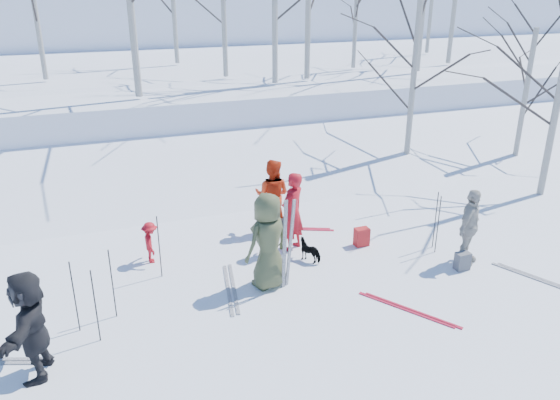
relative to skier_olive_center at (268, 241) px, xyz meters
name	(u,v)px	position (x,y,z in m)	size (l,w,h in m)	color
ground	(306,288)	(0.66, -0.36, -0.97)	(120.00, 120.00, 0.00)	white
snow_ramp	(218,172)	(0.66, 6.64, -0.82)	(70.00, 9.50, 1.40)	white
snow_plateau	(164,88)	(0.66, 16.64, 0.03)	(70.00, 18.00, 2.20)	white
far_hill	(120,30)	(0.66, 37.64, 1.03)	(90.00, 30.00, 6.00)	white
skier_olive_center	(268,241)	(0.00, 0.00, 0.00)	(0.95, 0.62, 1.94)	#40472A
skier_red_north	(292,212)	(1.02, 1.32, -0.07)	(0.66, 0.43, 1.80)	#AD101A
skier_redor_behind	(272,195)	(0.95, 2.44, -0.08)	(0.86, 0.67, 1.77)	red
skier_red_seated	(151,242)	(-2.03, 1.79, -0.51)	(0.59, 0.34, 0.91)	#AD101A
skier_cream_east	(469,227)	(4.28, -0.55, -0.14)	(0.97, 0.40, 1.65)	beige
skier_grey_west	(31,325)	(-4.16, -1.25, -0.09)	(1.63, 0.52, 1.76)	black
dog	(310,250)	(1.19, 0.67, -0.73)	(0.26, 0.57, 0.48)	black
upright_ski_left	(285,245)	(0.25, -0.23, -0.02)	(0.07, 0.02, 1.90)	silver
upright_ski_right	(290,244)	(0.37, -0.22, -0.02)	(0.07, 0.02, 1.90)	silver
ski_pair_a	(540,280)	(5.22, -1.72, -0.96)	(0.96, 1.82, 0.02)	silver
ski_pair_c	(408,310)	(2.12, -1.73, -0.96)	(1.20, 1.71, 0.02)	#B51931
ski_pair_d	(231,288)	(-0.74, 0.11, -0.96)	(0.54, 1.90, 0.02)	silver
ski_pair_e	(293,229)	(1.42, 2.28, -0.96)	(1.82, 0.95, 0.02)	#B51931
ski_pole_a	(296,207)	(1.42, 2.07, -0.30)	(0.02, 0.02, 1.34)	black
ski_pole_b	(112,284)	(-2.92, -0.08, -0.30)	(0.02, 0.02, 1.34)	black
ski_pole_c	(159,247)	(-1.93, 1.08, -0.30)	(0.02, 0.02, 1.34)	black
ski_pole_d	(75,297)	(-3.56, -0.31, -0.30)	(0.02, 0.02, 1.34)	black
ski_pole_e	(291,206)	(1.30, 2.13, -0.30)	(0.02, 0.02, 1.34)	black
ski_pole_f	(435,220)	(4.04, 0.28, -0.30)	(0.02, 0.02, 1.34)	black
ski_pole_g	(438,225)	(3.95, 0.06, -0.30)	(0.02, 0.02, 1.34)	black
ski_pole_h	(96,306)	(-3.24, -0.72, -0.30)	(0.02, 0.02, 1.34)	black
backpack_red	(362,237)	(2.57, 0.93, -0.76)	(0.32, 0.22, 0.42)	#B01B1C
backpack_grey	(462,261)	(4.01, -0.80, -0.78)	(0.30, 0.20, 0.38)	#515358
backpack_dark	(286,226)	(1.18, 2.09, -0.77)	(0.34, 0.24, 0.40)	black
birch_plateau_h	(223,1)	(2.35, 11.72, 3.95)	(4.40, 4.40, 5.43)	silver
birch_plateau_i	(356,13)	(7.98, 12.05, 3.41)	(3.65, 3.65, 4.36)	silver
birch_edge_b	(559,95)	(8.86, 2.04, 1.85)	(4.55, 4.55, 5.65)	silver
birch_edge_c	(525,98)	(10.26, 4.62, 1.18)	(3.61, 3.61, 4.30)	silver
birch_edge_e	(413,85)	(6.55, 5.38, 1.69)	(4.32, 4.32, 5.32)	silver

